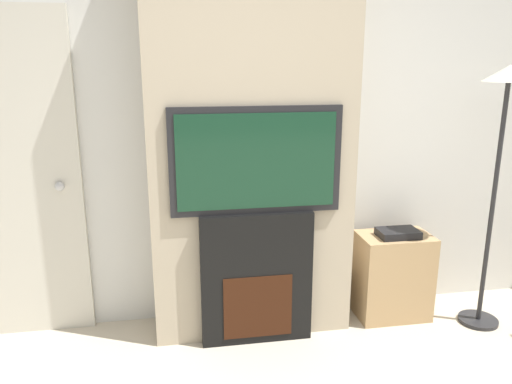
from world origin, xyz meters
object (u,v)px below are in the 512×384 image
(fireplace, at_px, (256,278))
(media_stand, at_px, (393,275))
(floor_lamp, at_px, (503,125))
(television, at_px, (256,161))

(fireplace, relative_size, media_stand, 1.32)
(floor_lamp, height_order, media_stand, floor_lamp)
(media_stand, bearing_deg, television, -171.88)
(television, bearing_deg, media_stand, 8.12)
(fireplace, bearing_deg, media_stand, 8.00)
(fireplace, height_order, media_stand, fireplace)
(fireplace, height_order, television, television)
(fireplace, relative_size, floor_lamp, 0.50)
(television, height_order, media_stand, television)
(floor_lamp, bearing_deg, fireplace, 177.77)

